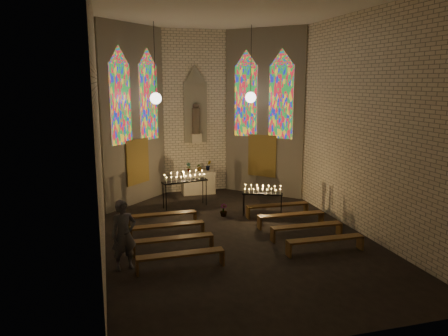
{
  "coord_description": "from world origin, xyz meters",
  "views": [
    {
      "loc": [
        -3.85,
        -12.73,
        4.85
      ],
      "look_at": [
        -0.01,
        1.2,
        1.96
      ],
      "focal_mm": 35.0,
      "sensor_mm": 36.0,
      "label": 1
    }
  ],
  "objects_px": {
    "visitor": "(124,235)",
    "votive_stand_right": "(263,191)",
    "altar": "(198,182)",
    "votive_stand_left": "(185,179)",
    "aisle_flower_pot": "(224,210)"
  },
  "relations": [
    {
      "from": "altar",
      "to": "visitor",
      "type": "bearing_deg",
      "value": -116.2
    },
    {
      "from": "votive_stand_left",
      "to": "altar",
      "type": "bearing_deg",
      "value": 52.02
    },
    {
      "from": "votive_stand_left",
      "to": "votive_stand_right",
      "type": "xyz_separation_m",
      "value": [
        2.5,
        -1.93,
        -0.2
      ]
    },
    {
      "from": "votive_stand_right",
      "to": "aisle_flower_pot",
      "type": "bearing_deg",
      "value": -168.77
    },
    {
      "from": "votive_stand_left",
      "to": "visitor",
      "type": "bearing_deg",
      "value": -127.27
    },
    {
      "from": "altar",
      "to": "visitor",
      "type": "relative_size",
      "value": 0.75
    },
    {
      "from": "altar",
      "to": "votive_stand_left",
      "type": "relative_size",
      "value": 0.76
    },
    {
      "from": "aisle_flower_pot",
      "to": "votive_stand_left",
      "type": "distance_m",
      "value": 2.15
    },
    {
      "from": "votive_stand_left",
      "to": "votive_stand_right",
      "type": "bearing_deg",
      "value": -48.88
    },
    {
      "from": "altar",
      "to": "votive_stand_right",
      "type": "xyz_separation_m",
      "value": [
        1.57,
        -3.78,
        0.42
      ]
    },
    {
      "from": "aisle_flower_pot",
      "to": "altar",
      "type": "bearing_deg",
      "value": 93.16
    },
    {
      "from": "visitor",
      "to": "votive_stand_right",
      "type": "bearing_deg",
      "value": 18.26
    },
    {
      "from": "aisle_flower_pot",
      "to": "votive_stand_right",
      "type": "relative_size",
      "value": 0.31
    },
    {
      "from": "aisle_flower_pot",
      "to": "votive_stand_left",
      "type": "bearing_deg",
      "value": 125.0
    },
    {
      "from": "visitor",
      "to": "aisle_flower_pot",
      "type": "bearing_deg",
      "value": 29.71
    }
  ]
}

